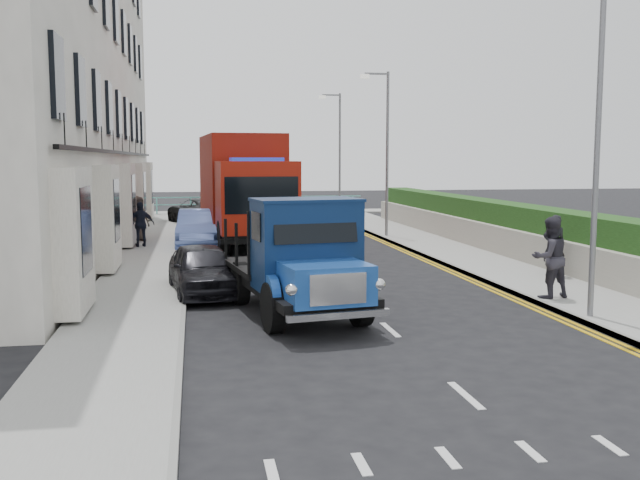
% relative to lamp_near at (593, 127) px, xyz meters
% --- Properties ---
extents(ground, '(120.00, 120.00, 0.00)m').
position_rel_lamp_near_xyz_m(ground, '(-4.18, 2.00, -4.00)').
color(ground, black).
rests_on(ground, ground).
extents(pavement_west, '(2.40, 38.00, 0.12)m').
position_rel_lamp_near_xyz_m(pavement_west, '(-9.38, 11.00, -3.94)').
color(pavement_west, gray).
rests_on(pavement_west, ground).
extents(pavement_east, '(2.60, 38.00, 0.12)m').
position_rel_lamp_near_xyz_m(pavement_east, '(1.12, 11.00, -3.94)').
color(pavement_east, gray).
rests_on(pavement_east, ground).
extents(promenade, '(30.00, 2.50, 0.12)m').
position_rel_lamp_near_xyz_m(promenade, '(-4.18, 31.00, -3.94)').
color(promenade, gray).
rests_on(promenade, ground).
extents(sea_plane, '(120.00, 120.00, 0.00)m').
position_rel_lamp_near_xyz_m(sea_plane, '(-4.18, 62.00, -4.00)').
color(sea_plane, '#4C5B68').
rests_on(sea_plane, ground).
extents(terrace_west, '(6.31, 30.20, 14.25)m').
position_rel_lamp_near_xyz_m(terrace_west, '(-13.65, 15.00, 3.17)').
color(terrace_west, white).
rests_on(terrace_west, ground).
extents(garden_east, '(1.45, 28.00, 1.75)m').
position_rel_lamp_near_xyz_m(garden_east, '(3.03, 11.00, -3.10)').
color(garden_east, '#B2AD9E').
rests_on(garden_east, ground).
extents(seafront_railing, '(13.00, 0.08, 1.11)m').
position_rel_lamp_near_xyz_m(seafront_railing, '(-4.18, 30.20, -3.42)').
color(seafront_railing, '#59B2A5').
rests_on(seafront_railing, ground).
extents(lamp_near, '(1.23, 0.18, 7.00)m').
position_rel_lamp_near_xyz_m(lamp_near, '(0.00, 0.00, 0.00)').
color(lamp_near, slate).
rests_on(lamp_near, ground).
extents(lamp_mid, '(1.23, 0.18, 7.00)m').
position_rel_lamp_near_xyz_m(lamp_mid, '(0.00, 16.00, 0.00)').
color(lamp_mid, slate).
rests_on(lamp_mid, ground).
extents(lamp_far, '(1.23, 0.18, 7.00)m').
position_rel_lamp_near_xyz_m(lamp_far, '(0.00, 26.00, 0.00)').
color(lamp_far, slate).
rests_on(lamp_far, ground).
extents(bedford_lorry, '(2.84, 5.55, 2.52)m').
position_rel_lamp_near_xyz_m(bedford_lorry, '(-5.72, 1.18, -2.84)').
color(bedford_lorry, black).
rests_on(bedford_lorry, ground).
extents(red_lorry, '(3.33, 8.41, 4.32)m').
position_rel_lamp_near_xyz_m(red_lorry, '(-6.01, 14.90, -1.70)').
color(red_lorry, black).
rests_on(red_lorry, ground).
extents(parked_car_front, '(1.95, 3.90, 1.28)m').
position_rel_lamp_near_xyz_m(parked_car_front, '(-7.78, 4.40, -3.36)').
color(parked_car_front, black).
rests_on(parked_car_front, ground).
extents(parked_car_mid, '(1.77, 4.50, 1.46)m').
position_rel_lamp_near_xyz_m(parked_car_mid, '(-7.78, 14.00, -3.27)').
color(parked_car_mid, '#5F7BCC').
rests_on(parked_car_mid, ground).
extents(parked_car_rear, '(2.79, 5.40, 1.50)m').
position_rel_lamp_near_xyz_m(parked_car_rear, '(-6.78, 16.26, -3.25)').
color(parked_car_rear, silver).
rests_on(parked_car_rear, ground).
extents(seafront_car_left, '(3.86, 5.47, 1.39)m').
position_rel_lamp_near_xyz_m(seafront_car_left, '(-7.68, 23.66, -3.30)').
color(seafront_car_left, black).
rests_on(seafront_car_left, ground).
extents(seafront_car_right, '(3.17, 5.03, 1.60)m').
position_rel_lamp_near_xyz_m(seafront_car_right, '(-3.68, 26.35, -3.20)').
color(seafront_car_right, silver).
rests_on(seafront_car_right, ground).
extents(pedestrian_east_near, '(0.68, 0.51, 1.71)m').
position_rel_lamp_near_xyz_m(pedestrian_east_near, '(1.90, 4.91, -3.02)').
color(pedestrian_east_near, black).
rests_on(pedestrian_east_near, pavement_east).
extents(pedestrian_east_far, '(1.04, 0.87, 1.91)m').
position_rel_lamp_near_xyz_m(pedestrian_east_far, '(0.22, 1.97, -2.92)').
color(pedestrian_east_far, '#2E2C35').
rests_on(pedestrian_east_far, pavement_east).
extents(pedestrian_west_near, '(1.04, 0.59, 1.67)m').
position_rel_lamp_near_xyz_m(pedestrian_west_near, '(-9.93, 13.83, -3.04)').
color(pedestrian_west_near, black).
rests_on(pedestrian_west_near, pavement_west).
extents(pedestrian_west_far, '(1.05, 0.94, 1.80)m').
position_rel_lamp_near_xyz_m(pedestrian_west_far, '(-10.18, 15.73, -2.98)').
color(pedestrian_west_far, '#40352E').
rests_on(pedestrian_west_far, pavement_west).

